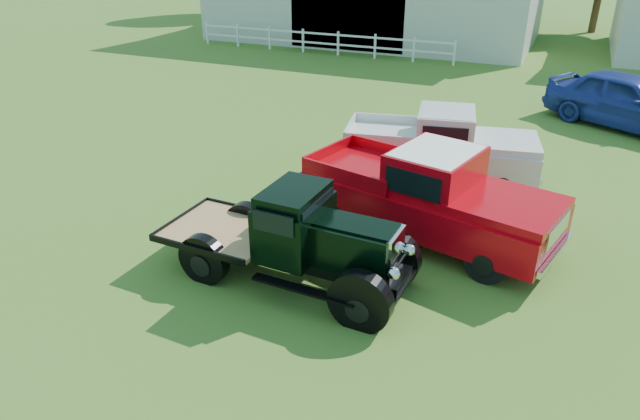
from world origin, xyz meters
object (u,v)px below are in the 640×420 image
at_px(vintage_flatbed, 290,235).
at_px(misc_car_blue, 629,101).
at_px(white_pickup, 440,146).
at_px(red_pickup, 428,193).

bearing_deg(vintage_flatbed, misc_car_blue, 66.37).
xyz_separation_m(white_pickup, misc_car_blue, (4.70, 6.79, -0.02)).
relative_size(white_pickup, misc_car_blue, 0.95).
height_order(red_pickup, white_pickup, red_pickup).
xyz_separation_m(vintage_flatbed, red_pickup, (1.90, 2.68, 0.06)).
relative_size(red_pickup, misc_car_blue, 1.04).
height_order(white_pickup, misc_car_blue, white_pickup).
bearing_deg(white_pickup, vintage_flatbed, -114.68).
distance_m(vintage_flatbed, misc_car_blue, 14.04).
bearing_deg(white_pickup, misc_car_blue, 44.37).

